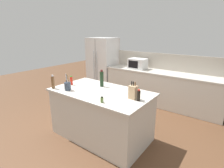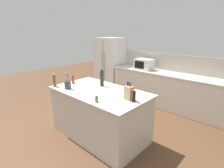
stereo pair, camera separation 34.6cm
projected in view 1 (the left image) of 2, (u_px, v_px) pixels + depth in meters
The scene contains 13 objects.
ground_plane at pixel (102, 135), 3.48m from camera, with size 14.00×14.00×0.00m, color brown.
back_counter_run at pixel (160, 88), 4.86m from camera, with size 3.24×0.66×0.94m.
wall_backsplash at pixel (166, 62), 4.90m from camera, with size 3.20×0.03×0.46m, color #B2A899.
kitchen_island at pixel (101, 114), 3.35m from camera, with size 1.86×1.05×0.94m.
refrigerator at pixel (103, 65), 5.98m from camera, with size 0.90×0.75×1.79m.
microwave at pixel (138, 64), 5.11m from camera, with size 0.49×0.39×0.30m.
knife_block at pixel (133, 92), 2.81m from camera, with size 0.14×0.11×0.29m.
utensil_crock at pixel (68, 86), 3.24m from camera, with size 0.12×0.12×0.32m.
hot_sauce_bottle at pixel (71, 81), 3.57m from camera, with size 0.05×0.05×0.18m.
pepper_grinder at pixel (53, 82), 3.33m from camera, with size 0.06×0.06×0.26m.
wine_bottle at pixel (102, 79), 3.44m from camera, with size 0.07×0.07×0.33m.
spice_jar_oregano at pixel (102, 100), 2.68m from camera, with size 0.05×0.05×0.10m.
soy_sauce_bottle at pixel (139, 95), 2.74m from camera, with size 0.05×0.05×0.19m.
Camera 1 is at (1.98, -2.31, 1.99)m, focal length 28.00 mm.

